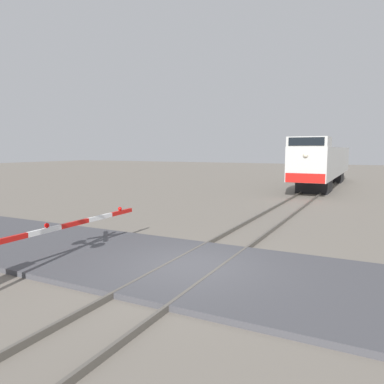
{
  "coord_description": "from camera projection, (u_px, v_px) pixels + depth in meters",
  "views": [
    {
      "loc": [
        4.46,
        -8.76,
        3.33
      ],
      "look_at": [
        -1.01,
        1.98,
        1.93
      ],
      "focal_mm": 34.32,
      "sensor_mm": 36.0,
      "label": 1
    }
  ],
  "objects": [
    {
      "name": "ground_plane",
      "position": [
        192.0,
        270.0,
        10.15
      ],
      "size": [
        160.0,
        160.0,
        0.0
      ],
      "primitive_type": "plane",
      "color": "slate"
    },
    {
      "name": "rail_track_left",
      "position": [
        170.0,
        264.0,
        10.47
      ],
      "size": [
        0.08,
        80.0,
        0.15
      ],
      "primitive_type": "cube",
      "color": "#59544C",
      "rests_on": "ground_plane"
    },
    {
      "name": "rail_track_right",
      "position": [
        216.0,
        272.0,
        9.82
      ],
      "size": [
        0.08,
        80.0,
        0.15
      ],
      "primitive_type": "cube",
      "color": "#59544C",
      "rests_on": "ground_plane"
    },
    {
      "name": "road_surface",
      "position": [
        192.0,
        268.0,
        10.14
      ],
      "size": [
        36.0,
        5.09,
        0.14
      ],
      "primitive_type": "cube",
      "color": "#47474C",
      "rests_on": "ground_plane"
    },
    {
      "name": "locomotive",
      "position": [
        324.0,
        163.0,
        33.04
      ],
      "size": [
        2.77,
        19.13,
        4.22
      ],
      "color": "black",
      "rests_on": "ground_plane"
    },
    {
      "name": "crossing_gate",
      "position": [
        14.0,
        248.0,
        9.53
      ],
      "size": [
        0.36,
        6.55,
        1.25
      ],
      "color": "silver",
      "rests_on": "ground_plane"
    }
  ]
}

